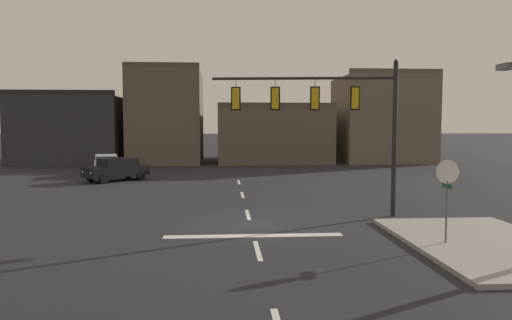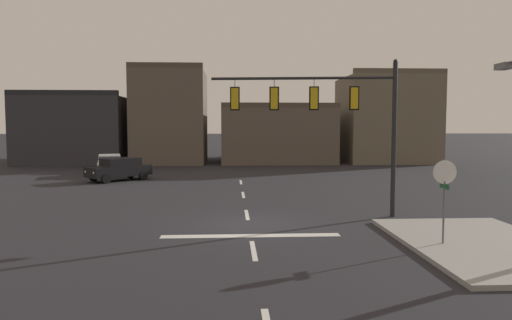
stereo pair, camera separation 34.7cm
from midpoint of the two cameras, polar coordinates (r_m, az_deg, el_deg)
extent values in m
plane|color=#232328|center=(19.18, -0.36, -7.67)|extent=(400.00, 400.00, 0.00)
cube|color=gray|center=(17.40, 26.13, -9.09)|extent=(5.00, 8.00, 0.15)
cube|color=silver|center=(17.23, -0.04, -9.02)|extent=(6.40, 0.50, 0.01)
cube|color=silver|center=(15.29, 0.36, -10.73)|extent=(0.16, 2.40, 0.01)
cube|color=silver|center=(21.14, -0.62, -6.55)|extent=(0.16, 2.40, 0.01)
cube|color=silver|center=(27.05, -1.17, -4.18)|extent=(0.16, 2.40, 0.01)
cube|color=silver|center=(33.00, -1.52, -2.66)|extent=(0.16, 2.40, 0.01)
cylinder|color=black|center=(21.24, 16.59, 2.26)|extent=(0.20, 0.20, 6.58)
cylinder|color=black|center=(20.82, 6.02, 9.69)|extent=(7.79, 1.06, 0.12)
sphere|color=black|center=(21.40, 16.78, 11.23)|extent=(0.18, 0.18, 0.18)
cylinder|color=#56565B|center=(21.00, 12.14, 8.93)|extent=(0.03, 0.03, 0.35)
cube|color=gold|center=(20.95, 12.11, 7.23)|extent=(0.33, 0.27, 0.90)
sphere|color=red|center=(21.10, 12.07, 7.97)|extent=(0.20, 0.20, 0.20)
sphere|color=#2D2314|center=(21.08, 12.06, 7.21)|extent=(0.20, 0.20, 0.20)
sphere|color=black|center=(21.07, 12.05, 6.44)|extent=(0.20, 0.20, 0.20)
cube|color=black|center=(20.93, 12.12, 7.23)|extent=(0.42, 0.08, 1.02)
cylinder|color=#56565B|center=(20.82, 7.43, 9.03)|extent=(0.03, 0.03, 0.35)
cube|color=gold|center=(20.78, 7.42, 7.31)|extent=(0.33, 0.27, 0.90)
sphere|color=red|center=(20.92, 7.40, 8.06)|extent=(0.20, 0.20, 0.20)
sphere|color=#2D2314|center=(20.91, 7.39, 7.29)|extent=(0.20, 0.20, 0.20)
sphere|color=black|center=(20.89, 7.39, 6.52)|extent=(0.20, 0.20, 0.20)
cube|color=black|center=(20.76, 7.42, 7.31)|extent=(0.42, 0.08, 1.02)
cylinder|color=#56565B|center=(20.79, 2.68, 9.07)|extent=(0.03, 0.03, 0.35)
cube|color=gold|center=(20.74, 2.68, 7.34)|extent=(0.33, 0.27, 0.90)
sphere|color=red|center=(20.89, 2.69, 8.10)|extent=(0.20, 0.20, 0.20)
sphere|color=#2D2314|center=(20.87, 2.68, 7.33)|extent=(0.20, 0.20, 0.20)
sphere|color=black|center=(20.86, 2.68, 6.55)|extent=(0.20, 0.20, 0.20)
cube|color=black|center=(20.72, 2.67, 7.35)|extent=(0.42, 0.08, 1.02)
cylinder|color=#56565B|center=(20.89, -2.05, 9.04)|extent=(0.03, 0.03, 0.35)
cube|color=gold|center=(20.85, -2.05, 7.33)|extent=(0.33, 0.27, 0.90)
sphere|color=red|center=(20.99, -2.01, 8.08)|extent=(0.20, 0.20, 0.20)
sphere|color=#2D2314|center=(20.98, -2.01, 7.31)|extent=(0.20, 0.20, 0.20)
sphere|color=black|center=(20.96, -2.01, 6.54)|extent=(0.20, 0.20, 0.20)
cube|color=black|center=(20.83, -2.05, 7.33)|extent=(0.42, 0.08, 1.02)
cylinder|color=#56565B|center=(16.57, 22.05, -6.09)|extent=(0.06, 0.06, 2.15)
cylinder|color=white|center=(16.38, 22.19, -1.35)|extent=(0.76, 0.03, 0.76)
cylinder|color=#B21414|center=(16.40, 22.16, -1.34)|extent=(0.68, 0.03, 0.68)
cube|color=#19592D|center=(16.43, 22.14, -2.91)|extent=(0.02, 0.64, 0.16)
cube|color=black|center=(35.12, -15.79, -1.26)|extent=(4.45, 4.32, 0.70)
cube|color=black|center=(35.14, -15.60, -0.22)|extent=(2.89, 2.85, 0.56)
cube|color=#2D3842|center=(34.76, -16.69, -0.32)|extent=(1.22, 1.28, 0.47)
cube|color=#2D3842|center=(35.75, -13.98, -0.15)|extent=(1.19, 1.26, 0.46)
cylinder|color=black|center=(33.71, -17.18, -2.16)|extent=(0.62, 0.60, 0.64)
cylinder|color=black|center=(35.20, -18.52, -1.93)|extent=(0.62, 0.60, 0.64)
cylinder|color=black|center=(35.19, -13.04, -1.82)|extent=(0.62, 0.60, 0.64)
cylinder|color=black|center=(36.62, -14.49, -1.61)|extent=(0.62, 0.60, 0.64)
sphere|color=silver|center=(33.57, -18.51, -1.48)|extent=(0.16, 0.16, 0.16)
sphere|color=silver|center=(34.59, -19.40, -1.34)|extent=(0.16, 0.16, 0.16)
cube|color=maroon|center=(36.25, -12.82, -0.91)|extent=(0.96, 1.03, 0.12)
cube|color=silver|center=(39.39, -16.83, -0.71)|extent=(2.82, 4.71, 0.70)
cube|color=silver|center=(39.19, -16.85, 0.19)|extent=(2.15, 2.78, 0.56)
cube|color=#2D3842|center=(39.96, -16.85, 0.24)|extent=(1.53, 0.61, 0.47)
cube|color=#2D3842|center=(38.03, -16.83, 0.05)|extent=(1.53, 0.58, 0.46)
cylinder|color=black|center=(40.87, -18.02, -1.10)|extent=(0.37, 0.67, 0.64)
cylinder|color=black|center=(40.88, -15.64, -1.04)|extent=(0.37, 0.67, 0.64)
cylinder|color=black|center=(37.98, -18.08, -1.49)|extent=(0.37, 0.67, 0.64)
cylinder|color=black|center=(37.99, -15.52, -1.43)|extent=(0.37, 0.67, 0.64)
sphere|color=silver|center=(41.56, -17.65, -0.41)|extent=(0.16, 0.16, 0.16)
sphere|color=silver|center=(41.56, -16.06, -0.37)|extent=(0.16, 0.16, 0.16)
cube|color=maroon|center=(37.21, -16.81, -0.86)|extent=(1.34, 0.37, 0.12)
cube|color=slate|center=(17.47, 28.07, 9.85)|extent=(0.36, 0.64, 0.20)
cube|color=#2D2D33|center=(55.22, -19.67, 3.36)|extent=(10.45, 13.51, 6.75)
cube|color=black|center=(49.16, -21.93, 7.46)|extent=(10.45, 0.60, 0.50)
cube|color=brown|center=(50.71, -9.96, 4.98)|extent=(7.21, 8.34, 9.39)
cube|color=#493F35|center=(47.21, -10.61, 11.05)|extent=(7.21, 0.60, 0.50)
cube|color=brown|center=(52.83, 2.45, 2.96)|extent=(11.59, 12.79, 5.61)
cube|color=#493F35|center=(46.80, 3.19, 6.54)|extent=(11.59, 0.60, 0.50)
cube|color=#665B4C|center=(53.19, 15.45, 4.63)|extent=(9.26, 8.53, 8.97)
cube|color=brown|center=(49.72, 17.03, 10.11)|extent=(9.26, 0.60, 0.50)
camera|label=1|loc=(0.17, -89.58, 0.03)|focal=33.50mm
camera|label=2|loc=(0.17, 90.42, -0.03)|focal=33.50mm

